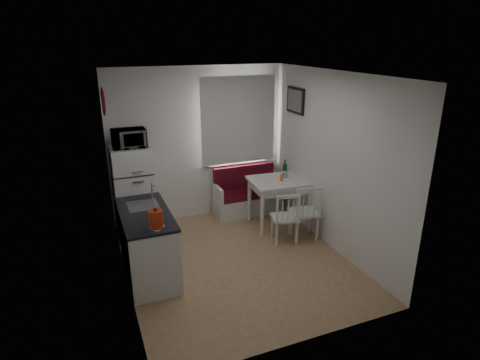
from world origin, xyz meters
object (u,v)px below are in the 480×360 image
(chair_left, at_px, (288,213))
(fridge, at_px, (134,192))
(bench, at_px, (247,198))
(kettle, at_px, (156,219))
(wine_bottle, at_px, (285,168))
(microwave, at_px, (129,138))
(kitchen_counter, at_px, (147,243))
(dining_table, at_px, (283,185))
(chair_right, at_px, (307,207))

(chair_left, bearing_deg, fridge, 163.25)
(bench, height_order, kettle, kettle)
(wine_bottle, bearing_deg, chair_left, -113.87)
(microwave, bearing_deg, bench, 4.55)
(fridge, relative_size, wine_bottle, 4.84)
(bench, relative_size, chair_left, 2.56)
(fridge, relative_size, microwave, 2.96)
(kitchen_counter, height_order, bench, kitchen_counter)
(chair_left, xyz_separation_m, microwave, (-2.10, 1.15, 1.09))
(chair_left, relative_size, microwave, 0.94)
(dining_table, xyz_separation_m, kettle, (-2.32, -1.23, 0.31))
(chair_left, height_order, microwave, microwave)
(fridge, xyz_separation_m, kettle, (0.03, -1.78, 0.30))
(chair_right, relative_size, kettle, 1.88)
(kitchen_counter, distance_m, chair_right, 2.45)
(dining_table, bearing_deg, bench, 123.45)
(kitchen_counter, bearing_deg, chair_right, 0.82)
(bench, relative_size, dining_table, 1.06)
(dining_table, relative_size, chair_right, 2.32)
(kettle, bearing_deg, fridge, 90.97)
(dining_table, height_order, chair_left, chair_left)
(dining_table, xyz_separation_m, chair_right, (0.08, -0.66, -0.16))
(kettle, relative_size, wine_bottle, 0.85)
(fridge, bearing_deg, kitchen_counter, -90.90)
(kitchen_counter, relative_size, bench, 1.10)
(dining_table, distance_m, microwave, 2.56)
(dining_table, bearing_deg, chair_left, -106.30)
(bench, xyz_separation_m, kettle, (-1.95, -1.89, 0.75))
(bench, xyz_separation_m, chair_left, (0.11, -1.31, 0.23))
(kitchen_counter, distance_m, microwave, 1.66)
(dining_table, height_order, chair_right, chair_right)
(microwave, bearing_deg, chair_left, -28.81)
(chair_right, distance_m, wine_bottle, 0.86)
(dining_table, relative_size, microwave, 2.28)
(chair_left, xyz_separation_m, wine_bottle, (0.33, 0.76, 0.44))
(chair_right, distance_m, kettle, 2.51)
(microwave, distance_m, wine_bottle, 2.55)
(chair_left, xyz_separation_m, kettle, (-2.07, -0.58, 0.51))
(kitchen_counter, height_order, microwave, microwave)
(dining_table, bearing_deg, kitchen_counter, -158.99)
(kitchen_counter, height_order, chair_left, kitchen_counter)
(kitchen_counter, height_order, chair_right, kitchen_counter)
(bench, distance_m, fridge, 2.04)
(chair_left, distance_m, wine_bottle, 0.94)
(kettle, height_order, wine_bottle, kettle)
(bench, distance_m, wine_bottle, 0.98)
(fridge, height_order, microwave, microwave)
(chair_right, xyz_separation_m, microwave, (-2.43, 1.16, 1.04))
(chair_left, bearing_deg, bench, 107.93)
(bench, distance_m, kettle, 2.82)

